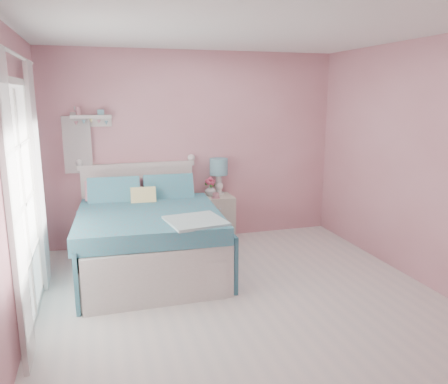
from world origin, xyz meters
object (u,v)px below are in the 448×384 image
table_lamp (219,169)px  bed (148,237)px  vase (210,190)px  teacup (216,195)px  nightstand (216,219)px

table_lamp → bed: bearing=-142.4°
bed → table_lamp: bearing=41.2°
vase → teacup: 0.17m
teacup → bed: bearing=-148.2°
nightstand → teacup: size_ratio=7.26×
nightstand → teacup: 0.38m
bed → nightstand: bed is taller
nightstand → table_lamp: (0.08, 0.11, 0.68)m
vase → teacup: vase is taller
nightstand → vase: (-0.06, 0.04, 0.41)m
nightstand → table_lamp: bearing=54.9°
table_lamp → vase: 0.31m
bed → nightstand: bearing=39.4°
table_lamp → teacup: bearing=-114.8°
nightstand → vase: vase is taller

